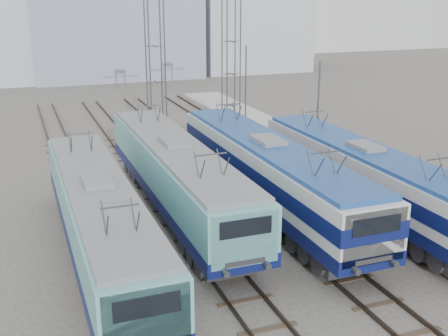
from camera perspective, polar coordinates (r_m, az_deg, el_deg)
The scene contains 12 objects.
ground at distance 22.46m, azimuth 7.61°, elevation -12.21°, with size 160.00×160.00×0.00m, color #514C47.
platform at distance 33.72m, azimuth 16.62°, elevation -2.24°, with size 4.00×70.00×0.30m, color #9E9E99.
locomotive_far_left at distance 23.84m, azimuth -12.46°, elevation -4.84°, with size 2.78×17.53×3.30m.
locomotive_center_left at distance 28.55m, azimuth -4.82°, elevation -0.51°, with size 2.93×18.54×3.49m.
locomotive_center_right at distance 28.77m, azimuth 4.60°, elevation -0.20°, with size 2.96×18.72×3.52m.
locomotive_far_right at distance 29.40m, azimuth 14.18°, elevation -0.61°, with size 2.76×17.45×3.28m.
catenary_tower_west at distance 40.48m, azimuth -6.98°, elevation 10.98°, with size 4.50×1.20×12.00m.
catenary_tower_east at distance 44.33m, azimuth 0.73°, elevation 11.64°, with size 4.50×1.20×12.00m.
mast_mid at distance 36.78m, azimuth 9.48°, elevation 5.28°, with size 0.12×0.12×7.00m, color #3F4247.
mast_rear at distance 47.36m, azimuth 2.22°, elevation 8.15°, with size 0.12×0.12×7.00m, color #3F4247.
building_center at distance 80.28m, azimuth -11.30°, elevation 15.53°, with size 22.00×14.00×18.00m, color #848BA5.
building_east at distance 86.06m, azimuth 2.45°, elevation 13.93°, with size 16.00×12.00×12.00m, color #A7AFBB.
Camera 1 is at (-9.53, -17.11, 11.00)m, focal length 45.00 mm.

